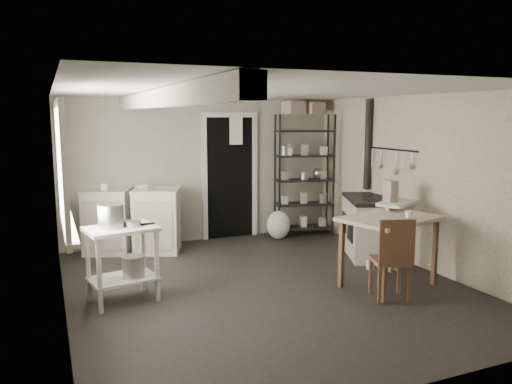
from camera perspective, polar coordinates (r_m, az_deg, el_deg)
name	(u,v)px	position (r m, az deg, el deg)	size (l,w,h in m)	color
floor	(266,286)	(6.09, 1.12, -10.68)	(5.00, 5.00, 0.00)	black
ceiling	(266,91)	(5.76, 1.19, 11.47)	(5.00, 5.00, 0.00)	silver
wall_back	(203,170)	(8.14, -6.04, 2.50)	(4.50, 0.02, 2.30)	#A3A08B
wall_front	(409,240)	(3.72, 17.13, -5.25)	(4.50, 0.02, 2.30)	#A3A08B
wall_left	(59,205)	(5.32, -21.56, -1.34)	(0.02, 5.00, 2.30)	#A3A08B
wall_right	(419,182)	(7.03, 18.14, 1.14)	(0.02, 5.00, 2.30)	#A3A08B
window	(60,167)	(5.48, -21.51, 2.63)	(0.12, 1.76, 1.28)	beige
doorway	(230,178)	(8.27, -2.98, 1.59)	(0.96, 0.10, 2.08)	beige
ceiling_beam	(161,99)	(5.38, -10.77, 10.45)	(0.18, 5.00, 0.18)	beige
wallpaper_panel	(419,182)	(7.03, 18.08, 1.14)	(0.01, 5.00, 2.30)	beige
utensil_rail	(388,149)	(7.42, 14.90, 4.76)	(0.06, 1.20, 0.44)	#AAAAAD
prep_table	(123,266)	(5.68, -15.00, -8.18)	(0.73, 0.52, 0.84)	beige
stockpot	(111,218)	(5.56, -16.24, -2.87)	(0.27, 0.27, 0.29)	#AAAAAD
saucepan	(133,225)	(5.58, -13.93, -3.67)	(0.17, 0.17, 0.10)	#AAAAAD
bucket	(133,268)	(5.66, -13.86, -8.38)	(0.24, 0.24, 0.26)	#AAAAAD
base_cabinets	(133,222)	(7.68, -13.92, -3.30)	(1.45, 0.62, 0.95)	beige
mixing_bowl	(141,189)	(7.55, -12.96, 0.35)	(0.28, 0.28, 0.07)	white
counter_cup	(105,190)	(7.47, -16.91, 0.24)	(0.13, 0.13, 0.11)	white
shelf_rack	(304,180)	(8.46, 5.51, 1.38)	(0.97, 0.38, 2.05)	black
shelf_jar	(289,156)	(8.33, 3.82, 4.14)	(0.08, 0.08, 0.18)	white
storage_box_a	(293,117)	(8.31, 4.29, 8.59)	(0.31, 0.27, 0.21)	#BFAD9A
storage_box_b	(313,118)	(8.52, 6.58, 8.42)	(0.30, 0.28, 0.19)	#BFAD9A
stove	(368,226)	(7.44, 12.72, -3.79)	(0.60, 1.08, 0.85)	beige
stovepipe	(368,145)	(7.80, 12.70, 5.31)	(0.11, 0.11, 1.42)	black
side_ledge	(397,239)	(6.79, 15.77, -5.20)	(0.60, 0.32, 0.93)	beige
oats_box	(390,195)	(6.66, 15.09, -0.34)	(0.11, 0.18, 0.27)	#BFAD9A
work_table	(388,255)	(6.19, 14.89, -6.98)	(1.11, 0.78, 0.85)	beige
table_cup	(408,221)	(6.09, 17.01, -3.23)	(0.09, 0.09, 0.09)	white
chair	(391,256)	(5.75, 15.12, -7.11)	(0.39, 0.41, 0.94)	brown
flour_sack	(279,225)	(8.27, 2.59, -3.75)	(0.39, 0.33, 0.47)	silver
floor_crock	(370,264)	(6.87, 12.92, -7.99)	(0.11, 0.11, 0.13)	white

